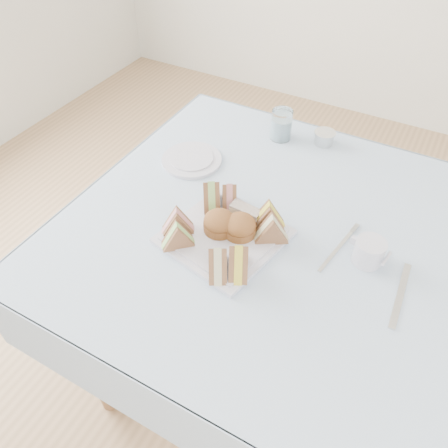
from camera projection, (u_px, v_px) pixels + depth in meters
The scene contains 21 objects.
floor at pixel (254, 363), 1.66m from camera, with size 4.00×4.00×0.00m, color #9E7751.
table at pixel (259, 307), 1.40m from camera, with size 0.90×0.90×0.74m, color brown.
tablecloth at pixel (267, 225), 1.14m from camera, with size 1.02×1.02×0.01m, color #A3B6C7.
serving_plate at pixel (224, 236), 1.10m from camera, with size 0.26×0.26×0.01m, color silver.
sandwich_fl_a at pixel (177, 220), 1.08m from camera, with size 0.08×0.04×0.07m, color #985F3C, non-canonical shape.
sandwich_fl_b at pixel (178, 234), 1.04m from camera, with size 0.08×0.04×0.07m, color #985F3C, non-canonical shape.
sandwich_fr_a at pixel (239, 258), 0.99m from camera, with size 0.09×0.04×0.08m, color #985F3C, non-canonical shape.
sandwich_fr_b at pixel (218, 260), 0.98m from camera, with size 0.09×0.04×0.08m, color #985F3C, non-canonical shape.
sandwich_bl_a at pixel (211, 194), 1.14m from camera, with size 0.09×0.04×0.08m, color #985F3C, non-canonical shape.
sandwich_bl_b at pixel (229, 194), 1.15m from camera, with size 0.08×0.04×0.07m, color #985F3C, non-canonical shape.
sandwich_br_a at pixel (271, 228), 1.06m from camera, with size 0.09×0.04×0.08m, color #985F3C, non-canonical shape.
sandwich_br_b at pixel (268, 215), 1.09m from camera, with size 0.09×0.04×0.08m, color #985F3C, non-canonical shape.
scone_left at pixel (219, 223), 1.09m from camera, with size 0.08×0.08×0.05m, color brown.
scone_right at pixel (240, 226), 1.08m from camera, with size 0.08×0.08×0.05m, color brown.
pastry_slice at pixel (246, 213), 1.12m from camera, with size 0.08×0.03×0.04m, color tan.
side_plate at pixel (192, 160), 1.33m from camera, with size 0.18×0.18×0.01m, color silver.
water_glass at pixel (281, 125), 1.39m from camera, with size 0.07×0.07×0.10m, color white.
tea_strainer at pixel (324, 138), 1.39m from camera, with size 0.07×0.07×0.04m, color silver.
knife at pixel (400, 295), 0.97m from camera, with size 0.02×0.20×0.00m, color silver.
fork at pixel (336, 251), 1.07m from camera, with size 0.01×0.17×0.00m, color silver.
creamer_jug at pixel (369, 252), 1.03m from camera, with size 0.07×0.07×0.06m, color silver.
Camera 1 is at (0.29, -0.76, 1.55)m, focal length 35.00 mm.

